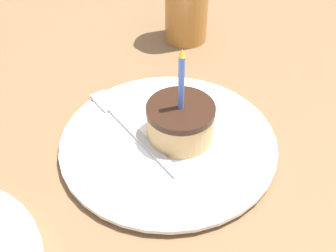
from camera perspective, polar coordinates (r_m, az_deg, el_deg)
The scene contains 4 objects.
ground_plane at distance 0.66m, azimuth 0.83°, elevation -2.49°, with size 2.40×2.40×0.04m.
plate at distance 0.62m, azimuth 0.00°, elevation -2.15°, with size 0.29×0.29×0.01m.
cake_slice at distance 0.60m, azimuth 1.52°, elevation 0.56°, with size 0.09×0.09×0.14m.
fork at distance 0.64m, azimuth -4.90°, elevation 0.14°, with size 0.12×0.18×0.00m.
Camera 1 is at (0.44, 0.16, 0.44)m, focal length 50.00 mm.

